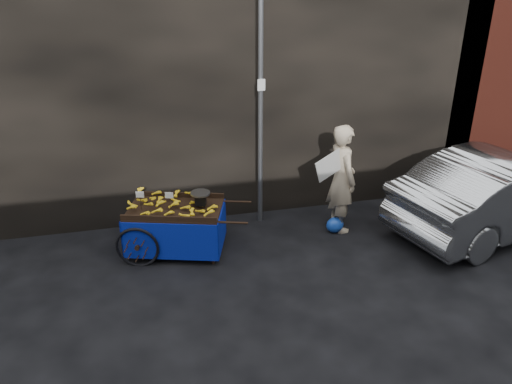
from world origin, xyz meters
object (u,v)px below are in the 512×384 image
object	(u,v)px
banana_cart	(172,213)
vendor	(342,178)
parked_car	(504,191)
plastic_bag	(335,225)

from	to	relation	value
banana_cart	vendor	distance (m)	2.80
parked_car	vendor	bearing A→B (deg)	62.37
parked_car	plastic_bag	bearing A→B (deg)	65.61
plastic_bag	parked_car	xyz separation A→B (m)	(2.77, -0.48, 0.54)
vendor	plastic_bag	world-z (taller)	vendor
plastic_bag	vendor	bearing A→B (deg)	48.86
banana_cart	parked_car	size ratio (longest dim) A/B	0.52
banana_cart	plastic_bag	bearing A→B (deg)	16.12
banana_cart	vendor	size ratio (longest dim) A/B	1.17
vendor	parked_car	distance (m)	2.74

